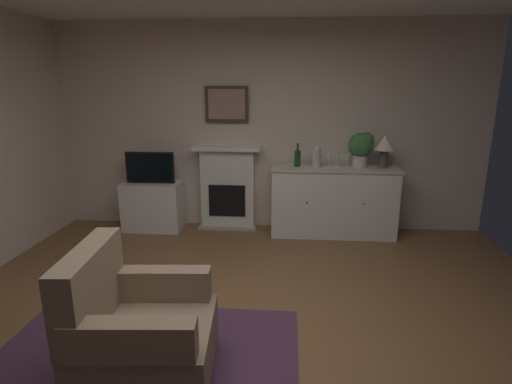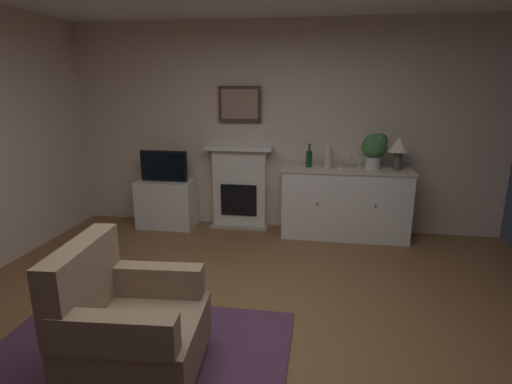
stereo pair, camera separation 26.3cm
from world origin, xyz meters
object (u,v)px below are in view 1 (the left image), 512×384
at_px(tv_cabinet, 153,206).
at_px(potted_plant_small, 362,146).
at_px(wine_glass_right, 347,158).
at_px(wine_bottle, 297,158).
at_px(armchair, 137,330).
at_px(fireplace_unit, 228,187).
at_px(wine_glass_left, 329,158).
at_px(wine_glass_center, 338,158).
at_px(vase_decorative, 317,156).
at_px(tv_set, 150,168).
at_px(table_lamp, 385,145).
at_px(framed_picture, 227,104).
at_px(sideboard_cabinet, 333,201).

distance_m(tv_cabinet, potted_plant_small, 2.78).
bearing_deg(wine_glass_right, wine_bottle, 177.49).
distance_m(wine_bottle, armchair, 3.08).
bearing_deg(fireplace_unit, wine_bottle, -10.21).
xyz_separation_m(fireplace_unit, wine_glass_left, (1.29, -0.23, 0.45)).
bearing_deg(wine_bottle, wine_glass_center, -5.83).
distance_m(fireplace_unit, vase_decorative, 1.25).
height_order(wine_bottle, tv_cabinet, wine_bottle).
height_order(wine_glass_center, tv_set, wine_glass_center).
relative_size(wine_bottle, potted_plant_small, 0.67).
bearing_deg(wine_glass_center, table_lamp, 3.81).
height_order(framed_picture, tv_set, framed_picture).
bearing_deg(potted_plant_small, wine_glass_center, -163.87).
height_order(framed_picture, armchair, framed_picture).
distance_m(framed_picture, tv_cabinet, 1.65).
height_order(table_lamp, wine_glass_center, table_lamp).
height_order(sideboard_cabinet, vase_decorative, vase_decorative).
distance_m(wine_glass_center, tv_set, 2.38).
relative_size(sideboard_cabinet, potted_plant_small, 3.65).
xyz_separation_m(framed_picture, tv_set, (-0.98, -0.23, -0.79)).
height_order(tv_cabinet, armchair, armchair).
bearing_deg(tv_set, potted_plant_small, 1.15).
relative_size(fireplace_unit, wine_glass_center, 6.67).
height_order(vase_decorative, potted_plant_small, potted_plant_small).
relative_size(table_lamp, wine_glass_right, 2.42).
bearing_deg(armchair, tv_cabinet, 106.67).
relative_size(sideboard_cabinet, vase_decorative, 5.58).
relative_size(wine_bottle, armchair, 0.32).
distance_m(table_lamp, armchair, 3.59).
height_order(sideboard_cabinet, tv_cabinet, sideboard_cabinet).
bearing_deg(wine_glass_right, fireplace_unit, 172.84).
bearing_deg(armchair, sideboard_cabinet, 62.10).
xyz_separation_m(table_lamp, vase_decorative, (-0.82, -0.05, -0.14)).
relative_size(wine_glass_right, tv_set, 0.27).
height_order(fireplace_unit, tv_cabinet, fireplace_unit).
distance_m(wine_glass_right, tv_set, 2.49).
xyz_separation_m(sideboard_cabinet, wine_glass_center, (0.03, -0.04, 0.56)).
bearing_deg(tv_set, framed_picture, 13.31).
xyz_separation_m(sideboard_cabinet, table_lamp, (0.58, 0.00, 0.72)).
xyz_separation_m(wine_glass_left, potted_plant_small, (0.39, 0.10, 0.13)).
bearing_deg(fireplace_unit, table_lamp, -5.18).
relative_size(fireplace_unit, tv_set, 1.77).
distance_m(vase_decorative, armchair, 3.11).
bearing_deg(framed_picture, vase_decorative, -13.46).
relative_size(wine_glass_center, vase_decorative, 0.59).
bearing_deg(vase_decorative, table_lamp, 3.51).
height_order(sideboard_cabinet, wine_glass_left, wine_glass_left).
xyz_separation_m(wine_glass_center, tv_cabinet, (-2.38, 0.05, -0.68)).
relative_size(tv_set, armchair, 0.67).
xyz_separation_m(framed_picture, sideboard_cabinet, (1.37, -0.22, -1.19)).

